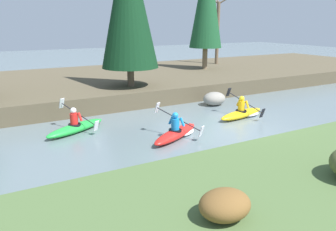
{
  "coord_description": "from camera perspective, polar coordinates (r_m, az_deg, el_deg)",
  "views": [
    {
      "loc": [
        -8.07,
        -9.67,
        4.14
      ],
      "look_at": [
        -2.0,
        1.36,
        0.55
      ],
      "focal_mm": 35.0,
      "sensor_mm": 36.0,
      "label": 1
    }
  ],
  "objects": [
    {
      "name": "bare_tree_mid_upstream",
      "position": [
        27.51,
        8.64,
        15.23
      ],
      "size": [
        3.56,
        3.52,
        6.46
      ],
      "color": "brown",
      "rests_on": "riverbank_far"
    },
    {
      "name": "kayaker_middle",
      "position": [
        12.22,
        1.66,
        -2.92
      ],
      "size": [
        2.65,
        1.95,
        1.2
      ],
      "rotation": [
        0.0,
        0.0,
        0.51
      ],
      "color": "red",
      "rests_on": "ground"
    },
    {
      "name": "ground_plane",
      "position": [
        13.26,
        10.5,
        -2.56
      ],
      "size": [
        90.0,
        90.0,
        0.0
      ],
      "primitive_type": "plane",
      "color": "slate"
    },
    {
      "name": "kayaker_trailing",
      "position": [
        13.27,
        -15.7,
        -1.87
      ],
      "size": [
        2.67,
        1.93,
        1.2
      ],
      "rotation": [
        0.0,
        0.0,
        0.48
      ],
      "color": "green",
      "rests_on": "ground"
    },
    {
      "name": "riverbank_far",
      "position": [
        21.87,
        -6.74,
        6.02
      ],
      "size": [
        44.0,
        11.35,
        0.85
      ],
      "color": "brown",
      "rests_on": "ground"
    },
    {
      "name": "shrub_clump_nearest",
      "position": [
        6.33,
        9.86,
        -15.06
      ],
      "size": [
        1.02,
        0.85,
        0.55
      ],
      "color": "brown",
      "rests_on": "riverbank_near"
    },
    {
      "name": "boulder_midstream",
      "position": [
        17.08,
        8.05,
        2.92
      ],
      "size": [
        1.22,
        0.96,
        0.69
      ],
      "color": "gray",
      "rests_on": "ground"
    },
    {
      "name": "kayaker_lead",
      "position": [
        15.17,
        12.96,
        0.44
      ],
      "size": [
        2.79,
        2.06,
        1.2
      ],
      "rotation": [
        0.0,
        0.0,
        0.2
      ],
      "color": "yellow",
      "rests_on": "ground"
    }
  ]
}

